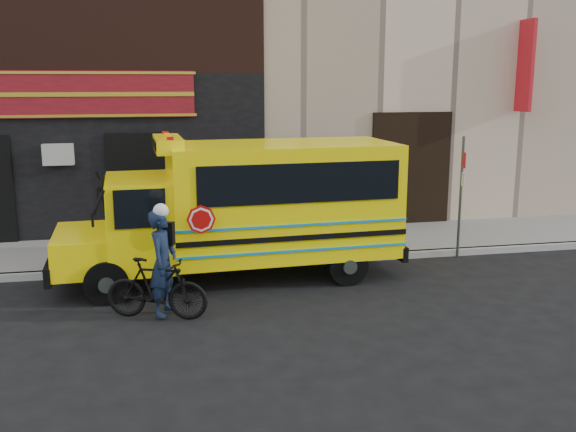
% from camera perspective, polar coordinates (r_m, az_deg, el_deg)
% --- Properties ---
extents(ground, '(120.00, 120.00, 0.00)m').
position_cam_1_polar(ground, '(11.74, 2.42, -7.84)').
color(ground, black).
rests_on(ground, ground).
extents(curb, '(40.00, 0.20, 0.15)m').
position_cam_1_polar(curb, '(14.13, -0.13, -4.06)').
color(curb, '#9E9E98').
rests_on(curb, ground).
extents(sidewalk, '(40.00, 3.00, 0.15)m').
position_cam_1_polar(sidewalk, '(15.55, -1.22, -2.56)').
color(sidewalk, slate).
rests_on(sidewalk, ground).
extents(building, '(20.00, 10.70, 12.00)m').
position_cam_1_polar(building, '(21.43, -4.63, 17.70)').
color(building, beige).
rests_on(building, sidewalk).
extents(school_bus, '(6.99, 2.62, 2.92)m').
position_cam_1_polar(school_bus, '(12.94, -3.43, 0.96)').
color(school_bus, black).
rests_on(school_bus, ground).
extents(sign_pole, '(0.07, 0.24, 2.77)m').
position_cam_1_polar(sign_pole, '(14.88, 15.13, 2.14)').
color(sign_pole, '#404843').
rests_on(sign_pole, ground).
extents(bicycle, '(1.83, 1.06, 1.06)m').
position_cam_1_polar(bicycle, '(11.12, -11.61, -6.33)').
color(bicycle, black).
rests_on(bicycle, ground).
extents(cyclist, '(0.64, 0.77, 1.82)m').
position_cam_1_polar(cyclist, '(11.08, -11.05, -4.33)').
color(cyclist, '#111D33').
rests_on(cyclist, ground).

